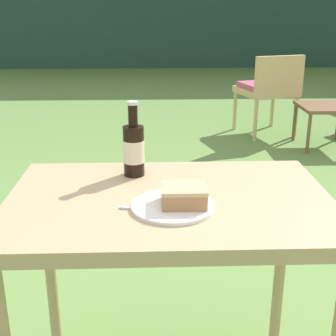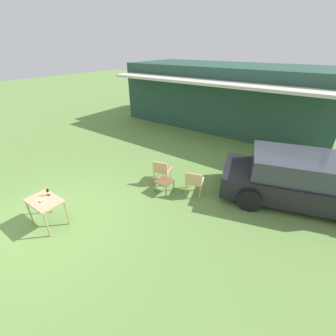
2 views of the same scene
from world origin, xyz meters
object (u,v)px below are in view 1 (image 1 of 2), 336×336
(patio_table, at_px, (169,224))
(wicker_chair_cushioned, at_px, (269,87))
(cake_on_plate, at_px, (179,200))
(garden_side_table, at_px, (326,110))
(cola_bottle_near, at_px, (134,149))

(patio_table, bearing_deg, wicker_chair_cushioned, 71.65)
(wicker_chair_cushioned, bearing_deg, cake_on_plate, 56.41)
(wicker_chair_cushioned, height_order, cake_on_plate, cake_on_plate)
(garden_side_table, relative_size, cake_on_plate, 2.14)
(wicker_chair_cushioned, xyz_separation_m, cake_on_plate, (-1.09, -3.42, 0.29))
(cake_on_plate, relative_size, cola_bottle_near, 0.95)
(garden_side_table, relative_size, cola_bottle_near, 2.04)
(garden_side_table, distance_m, cake_on_plate, 3.37)
(cake_on_plate, distance_m, cola_bottle_near, 0.29)
(cola_bottle_near, bearing_deg, cake_on_plate, -63.98)
(patio_table, relative_size, cake_on_plate, 4.08)
(garden_side_table, xyz_separation_m, patio_table, (-1.53, -2.91, 0.32))
(cola_bottle_near, bearing_deg, garden_side_table, 59.02)
(wicker_chair_cushioned, xyz_separation_m, cola_bottle_near, (-1.21, -3.17, 0.36))
(cola_bottle_near, bearing_deg, patio_table, -60.41)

